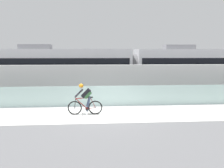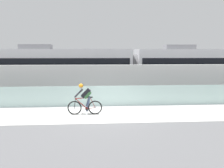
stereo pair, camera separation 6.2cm
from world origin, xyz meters
The scene contains 8 objects.
ground_plane centered at (0.00, 0.00, 0.00)m, with size 200.00×200.00×0.00m, color slate.
bike_path_deck centered at (0.00, 0.00, 0.01)m, with size 32.00×3.20×0.01m, color silver.
glass_parapet centered at (0.00, 1.85, 0.60)m, with size 32.00×0.05×1.21m, color silver.
concrete_barrier_wall centered at (0.00, 3.65, 1.18)m, with size 32.00×0.36×2.37m, color silver.
tram_rail_near centered at (0.00, 6.13, 0.00)m, with size 32.00×0.08×0.01m, color #595654.
tram_rail_far centered at (0.00, 7.57, 0.00)m, with size 32.00×0.08×0.01m, color #595654.
tram centered at (2.61, 6.85, 1.89)m, with size 22.56×2.54×3.81m.
cyclist_on_bike centered at (-0.96, 0.00, 0.78)m, with size 1.77×0.58×1.61m.
Camera 1 is at (-0.39, -11.23, 3.11)m, focal length 35.86 mm.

